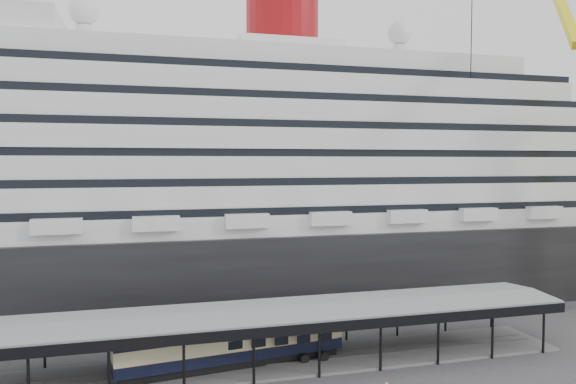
{
  "coord_description": "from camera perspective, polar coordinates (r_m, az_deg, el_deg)",
  "views": [
    {
      "loc": [
        -12.62,
        -44.21,
        18.57
      ],
      "look_at": [
        2.08,
        8.0,
        15.73
      ],
      "focal_mm": 35.0,
      "sensor_mm": 36.0,
      "label": 1
    }
  ],
  "objects": [
    {
      "name": "cruise_ship",
      "position": [
        77.25,
        -6.29,
        2.81
      ],
      "size": [
        130.0,
        30.0,
        43.9
      ],
      "color": "black",
      "rests_on": "ground"
    },
    {
      "name": "platform_canopy",
      "position": [
        53.32,
        -1.32,
        -14.7
      ],
      "size": [
        56.0,
        9.18,
        5.3
      ],
      "color": "slate",
      "rests_on": "ground"
    },
    {
      "name": "pullman_carriage",
      "position": [
        52.48,
        -5.64,
        -14.84
      ],
      "size": [
        21.11,
        5.48,
        20.55
      ],
      "rotation": [
        0.0,
        0.0,
        0.13
      ],
      "color": "black",
      "rests_on": "ground"
    },
    {
      "name": "traffic_cone_right",
      "position": [
        49.4,
        10.0,
        -18.69
      ],
      "size": [
        0.41,
        0.41,
        0.71
      ],
      "rotation": [
        0.0,
        0.0,
        -0.14
      ],
      "color": "#D3460B",
      "rests_on": "ground"
    }
  ]
}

